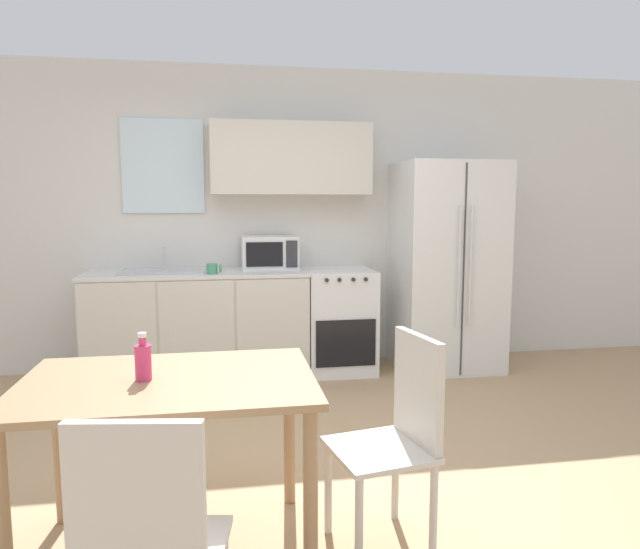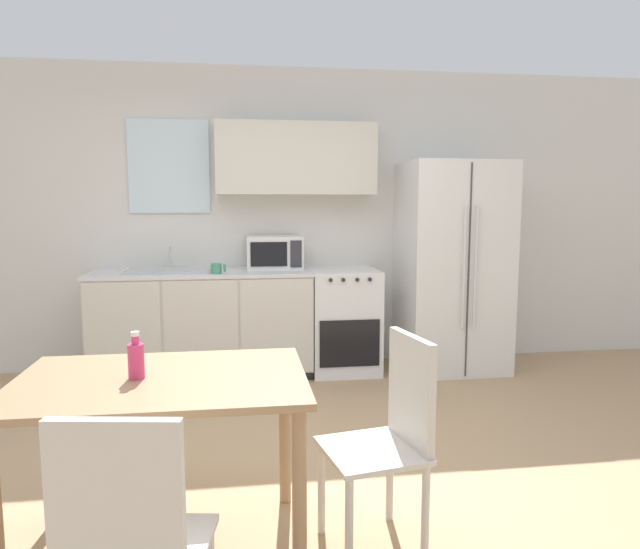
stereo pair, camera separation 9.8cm
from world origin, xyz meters
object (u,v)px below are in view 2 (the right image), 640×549
at_px(oven_range, 343,320).
at_px(drink_bottle, 136,360).
at_px(dining_chair_side, 393,426).
at_px(coffee_mug, 217,268).
at_px(dining_chair_near, 129,541).
at_px(dining_table, 162,403).
at_px(refrigerator, 452,267).
at_px(microwave, 274,252).

height_order(oven_range, drink_bottle, drink_bottle).
relative_size(dining_chair_side, drink_bottle, 4.73).
distance_m(coffee_mug, dining_chair_near, 3.17).
height_order(dining_table, drink_bottle, drink_bottle).
relative_size(oven_range, coffee_mug, 7.45).
xyz_separation_m(refrigerator, drink_bottle, (-2.32, -2.51, -0.07)).
height_order(coffee_mug, drink_bottle, coffee_mug).
xyz_separation_m(oven_range, refrigerator, (0.98, -0.06, 0.47)).
relative_size(dining_chair_near, dining_chair_side, 1.00).
bearing_deg(dining_chair_near, microwave, 88.40).
height_order(dining_chair_side, drink_bottle, drink_bottle).
distance_m(refrigerator, microwave, 1.60).
bearing_deg(dining_table, drink_bottle, -178.54).
relative_size(dining_table, dining_chair_side, 1.28).
xyz_separation_m(refrigerator, dining_table, (-2.22, -2.50, -0.26)).
bearing_deg(oven_range, drink_bottle, -117.52).
xyz_separation_m(oven_range, dining_table, (-1.24, -2.56, 0.21)).
distance_m(refrigerator, drink_bottle, 3.41).
bearing_deg(microwave, refrigerator, -5.65).
relative_size(oven_range, dining_chair_near, 0.98).
distance_m(dining_chair_side, drink_bottle, 1.12).
distance_m(coffee_mug, drink_bottle, 2.37).
distance_m(oven_range, drink_bottle, 2.92).
xyz_separation_m(oven_range, dining_chair_near, (-1.24, -3.35, 0.08)).
bearing_deg(dining_chair_near, dining_table, 99.08).
bearing_deg(coffee_mug, microwave, 31.94).
distance_m(coffee_mug, dining_chair_side, 2.60).
relative_size(refrigerator, drink_bottle, 9.43).
distance_m(refrigerator, dining_table, 3.36).
height_order(dining_chair_near, dining_chair_side, same).
relative_size(refrigerator, microwave, 3.83).
xyz_separation_m(microwave, dining_table, (-0.64, -2.66, -0.40)).
bearing_deg(dining_chair_near, dining_chair_side, 45.20).
distance_m(oven_range, dining_chair_side, 2.65).
distance_m(dining_table, dining_chair_side, 0.98).
bearing_deg(dining_chair_near, coffee_mug, 96.19).
distance_m(coffee_mug, dining_table, 2.38).
distance_m(microwave, drink_bottle, 2.77).
distance_m(dining_table, dining_chair_near, 0.79).
bearing_deg(microwave, dining_table, -103.44).
bearing_deg(drink_bottle, oven_range, 62.48).
distance_m(oven_range, coffee_mug, 1.22).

